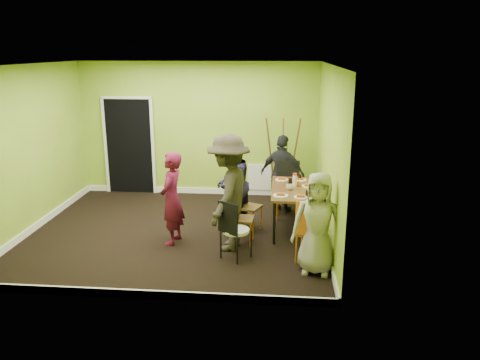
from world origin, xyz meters
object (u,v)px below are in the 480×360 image
Objects in this scene: chair_front_end at (310,228)px; chair_left_near at (238,214)px; person_back_end at (282,174)px; person_front_end at (318,224)px; orange_bottle at (299,184)px; blue_bottle at (317,189)px; chair_left_far at (245,202)px; easel at (282,161)px; chair_bentwood at (233,227)px; dining_table at (298,191)px; chair_back_end at (288,177)px; person_left_near at (229,193)px; thermos at (295,181)px; person_standing at (172,199)px; person_left_far at (232,184)px.

chair_left_near is at bearing 165.17° from chair_front_end.
person_back_end reaches higher than person_front_end.
person_front_end reaches higher than orange_bottle.
chair_front_end is 1.01m from blue_bottle.
chair_front_end is 1.47m from orange_bottle.
blue_bottle reaches higher than orange_bottle.
chair_left_far is 4.17× the size of blue_bottle.
orange_bottle is 0.06× the size of person_front_end.
chair_bentwood is at bearing -104.38° from easel.
person_back_end reaches higher than dining_table.
chair_left_far is 1.24m from chair_bentwood.
orange_bottle is 0.82m from person_back_end.
person_left_near is at bearing 62.64° from chair_back_end.
easel is 1.41m from thermos.
chair_left_near is 1.73m from person_back_end.
chair_back_end is 11.94× the size of orange_bottle.
person_standing is at bearing -81.61° from chair_left_near.
thermos reaches higher than orange_bottle.
person_back_end is at bearing 109.95° from person_front_end.
blue_bottle is at bearing 98.43° from chair_left_far.
dining_table is at bearing 108.25° from person_left_far.
thermos is at bearing 132.84° from chair_left_near.
thermos is 1.09m from person_left_far.
chair_front_end is at bearing 115.32° from person_front_end.
chair_back_end is 0.63× the size of person_left_far.
chair_left_near is (-0.98, -0.67, -0.20)m from dining_table.
chair_bentwood is 1.19m from person_standing.
orange_bottle is 2.21m from person_standing.
person_standing is (-1.03, 0.54, 0.24)m from chair_bentwood.
person_front_end reaches higher than chair_front_end.
person_standing is (-1.12, -0.69, 0.25)m from chair_left_far.
easel reaches higher than person_left_far.
orange_bottle is (0.01, 0.11, 0.10)m from dining_table.
thermos is 0.12× the size of person_left_far.
orange_bottle is at bearing 107.80° from chair_back_end.
person_standing is at bearing -156.56° from thermos.
blue_bottle is (0.45, -1.12, 0.13)m from chair_back_end.
chair_bentwood is 2.32m from person_back_end.
chair_left_near is (-0.08, -0.60, -0.01)m from chair_left_far.
chair_front_end is 1.12m from chair_bentwood.
person_back_end is (0.63, 0.96, 0.25)m from chair_left_far.
blue_bottle is at bearing 135.03° from person_back_end.
orange_bottle is at bearing 143.27° from person_left_near.
person_left_near is (-1.04, -0.98, 0.06)m from thermos.
person_back_end is at bearing 109.65° from orange_bottle.
chair_left_far is at bearing 78.06° from person_back_end.
chair_left_near is at bearing -141.48° from orange_bottle.
easel is 1.79m from person_left_far.
person_left_far reaches higher than dining_table.
person_left_near is at bearing 89.52° from person_standing.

